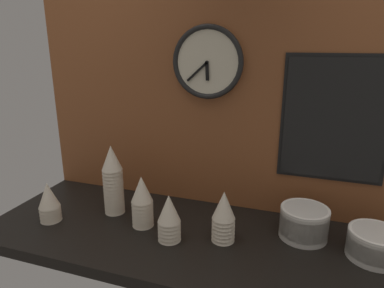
% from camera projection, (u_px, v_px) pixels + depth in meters
% --- Properties ---
extents(ground_plane, '(1.60, 0.56, 0.04)m').
position_uv_depth(ground_plane, '(208.00, 241.00, 1.19)').
color(ground_plane, black).
extents(wall_tiled_back, '(1.60, 0.03, 1.05)m').
position_uv_depth(wall_tiled_back, '(230.00, 75.00, 1.27)').
color(wall_tiled_back, brown).
rests_on(wall_tiled_back, ground_plane).
extents(cup_stack_left, '(0.08, 0.08, 0.27)m').
position_uv_depth(cup_stack_left, '(113.00, 180.00, 1.31)').
color(cup_stack_left, beige).
rests_on(cup_stack_left, ground_plane).
extents(cup_stack_center, '(0.08, 0.08, 0.16)m').
position_uv_depth(cup_stack_center, '(169.00, 218.00, 1.14)').
color(cup_stack_center, beige).
rests_on(cup_stack_center, ground_plane).
extents(cup_stack_far_left, '(0.08, 0.08, 0.15)m').
position_uv_depth(cup_stack_far_left, '(49.00, 202.00, 1.26)').
color(cup_stack_far_left, beige).
rests_on(cup_stack_far_left, ground_plane).
extents(cup_stack_center_right, '(0.08, 0.08, 0.18)m').
position_uv_depth(cup_stack_center_right, '(224.00, 216.00, 1.13)').
color(cup_stack_center_right, beige).
rests_on(cup_stack_center_right, ground_plane).
extents(cup_stack_center_left, '(0.08, 0.08, 0.19)m').
position_uv_depth(cup_stack_center_left, '(142.00, 201.00, 1.22)').
color(cup_stack_center_left, beige).
rests_on(cup_stack_center_left, ground_plane).
extents(bowl_stack_far_right, '(0.16, 0.16, 0.09)m').
position_uv_depth(bowl_stack_far_right, '(375.00, 243.00, 1.05)').
color(bowl_stack_far_right, beige).
rests_on(bowl_stack_far_right, ground_plane).
extents(bowl_stack_right, '(0.16, 0.16, 0.11)m').
position_uv_depth(bowl_stack_right, '(304.00, 222.00, 1.16)').
color(bowl_stack_right, beige).
rests_on(bowl_stack_right, ground_plane).
extents(wall_clock, '(0.27, 0.03, 0.27)m').
position_uv_depth(wall_clock, '(208.00, 62.00, 1.25)').
color(wall_clock, beige).
extents(menu_board, '(0.36, 0.01, 0.44)m').
position_uv_depth(menu_board, '(334.00, 120.00, 1.17)').
color(menu_board, black).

